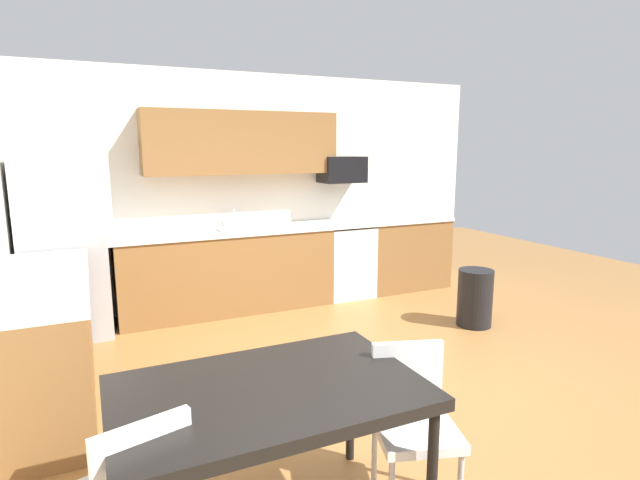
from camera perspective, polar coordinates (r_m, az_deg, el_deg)
name	(u,v)px	position (r m, az deg, el deg)	size (l,w,h in m)	color
ground_plane	(373,385)	(4.18, 6.01, -15.94)	(12.00, 12.00, 0.00)	#9E6B38
wall_back	(263,189)	(6.19, -6.48, 5.72)	(5.80, 0.10, 2.70)	silver
cabinet_run_back	(228,272)	(5.85, -10.34, -3.61)	(2.40, 0.60, 0.90)	brown
cabinet_run_back_right	(403,254)	(6.82, 9.34, -1.57)	(1.15, 0.60, 0.90)	brown
cabinet_run_left	(46,343)	(4.25, -28.55, -10.16)	(0.60, 2.00, 0.90)	brown
countertop_back	(273,228)	(5.91, -5.32, 1.32)	(4.80, 0.64, 0.04)	silver
countertop_left	(39,280)	(4.12, -29.12, -4.01)	(0.64, 2.00, 0.04)	silver
upper_cabinets_back	(243,143)	(5.87, -8.73, 10.79)	(2.20, 0.34, 0.70)	brown
refrigerator	(64,248)	(5.51, -26.88, -0.77)	(0.76, 0.70, 1.78)	#9EA0A5
oven_range	(345,260)	(6.37, 2.81, -2.24)	(0.60, 0.60, 0.91)	white
microwave	(342,170)	(6.31, 2.48, 7.95)	(0.54, 0.36, 0.32)	black
sink_basin	(239,234)	(5.79, -9.17, 0.64)	(0.48, 0.40, 0.14)	#A5A8AD
sink_faucet	(234,218)	(5.94, -9.69, 2.43)	(0.02, 0.02, 0.24)	#B2B5BA
dining_table	(269,399)	(2.44, -5.81, -17.46)	(1.40, 0.90, 0.78)	black
chair_near_table	(412,414)	(2.79, 10.37, -18.73)	(0.50, 0.50, 0.85)	white
trash_bin	(475,298)	(5.56, 17.08, -6.25)	(0.36, 0.36, 0.60)	black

